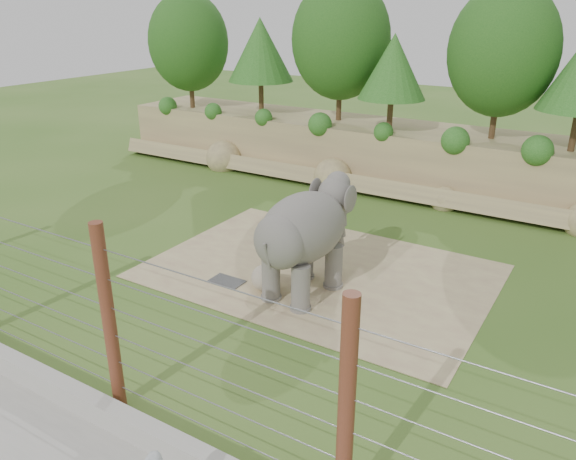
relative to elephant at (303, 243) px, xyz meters
The scene contains 8 objects.
ground 2.31m from the elephant, 115.90° to the right, with size 90.00×90.00×0.00m, color #3C6920.
back_embankment 11.38m from the elephant, 90.87° to the left, with size 30.00×5.52×8.77m.
dirt_patch 2.11m from the elephant, 100.15° to the left, with size 10.00×7.00×0.02m, color tan.
drain_grate 2.73m from the elephant, 164.88° to the right, with size 1.00×0.60×0.03m, color #262628.
elephant is the anchor object (origin of this frame).
stone_ball 1.56m from the elephant, 155.70° to the right, with size 0.76×0.76×0.76m, color gray.
retaining_wall 6.73m from the elephant, 96.59° to the right, with size 26.00×0.35×0.50m, color #A5A29A.
barrier_fence 6.13m from the elephant, 97.13° to the right, with size 20.26×0.26×4.00m.
Camera 1 is at (7.73, -10.57, 7.60)m, focal length 35.00 mm.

